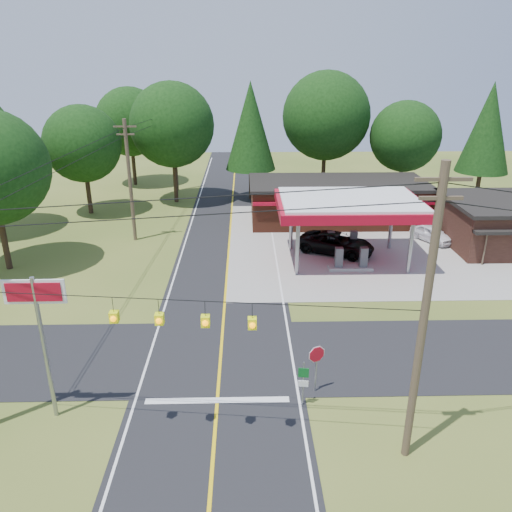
{
  "coord_description": "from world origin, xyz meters",
  "views": [
    {
      "loc": [
        1.31,
        -22.11,
        14.42
      ],
      "look_at": [
        2.0,
        7.0,
        2.8
      ],
      "focal_mm": 35.0,
      "sensor_mm": 36.0,
      "label": 1
    }
  ],
  "objects_px": {
    "gas_canopy": "(349,206)",
    "big_stop_sign": "(39,317)",
    "octagonal_stop_sign": "(317,358)",
    "sedan_car": "(432,234)",
    "suv_car": "(336,243)"
  },
  "relations": [
    {
      "from": "suv_car",
      "to": "octagonal_stop_sign",
      "type": "xyz_separation_m",
      "value": [
        -4.0,
        -17.51,
        1.0
      ]
    },
    {
      "from": "suv_car",
      "to": "big_stop_sign",
      "type": "bearing_deg",
      "value": 168.42
    },
    {
      "from": "suv_car",
      "to": "octagonal_stop_sign",
      "type": "height_order",
      "value": "octagonal_stop_sign"
    },
    {
      "from": "sedan_car",
      "to": "octagonal_stop_sign",
      "type": "bearing_deg",
      "value": -148.82
    },
    {
      "from": "gas_canopy",
      "to": "sedan_car",
      "type": "bearing_deg",
      "value": 26.57
    },
    {
      "from": "suv_car",
      "to": "big_stop_sign",
      "type": "distance_m",
      "value": 24.72
    },
    {
      "from": "sedan_car",
      "to": "octagonal_stop_sign",
      "type": "distance_m",
      "value": 23.62
    },
    {
      "from": "gas_canopy",
      "to": "big_stop_sign",
      "type": "distance_m",
      "value": 23.59
    },
    {
      "from": "gas_canopy",
      "to": "suv_car",
      "type": "distance_m",
      "value": 3.8
    },
    {
      "from": "octagonal_stop_sign",
      "to": "big_stop_sign",
      "type": "bearing_deg",
      "value": -173.08
    },
    {
      "from": "sedan_car",
      "to": "octagonal_stop_sign",
      "type": "relative_size",
      "value": 1.63
    },
    {
      "from": "gas_canopy",
      "to": "sedan_car",
      "type": "height_order",
      "value": "gas_canopy"
    },
    {
      "from": "suv_car",
      "to": "gas_canopy",
      "type": "bearing_deg",
      "value": -133.92
    },
    {
      "from": "octagonal_stop_sign",
      "to": "gas_canopy",
      "type": "bearing_deg",
      "value": 74.3
    },
    {
      "from": "sedan_car",
      "to": "big_stop_sign",
      "type": "bearing_deg",
      "value": -165.02
    }
  ]
}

